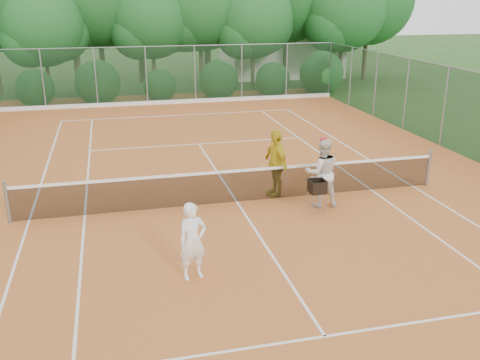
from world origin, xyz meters
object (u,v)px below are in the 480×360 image
object	(u,v)px
player_white	(193,241)
player_center_grp	(322,172)
ball_hopper	(317,187)
player_yellow	(276,163)

from	to	relation	value
player_white	player_center_grp	bearing A→B (deg)	24.10
player_center_grp	ball_hopper	xyz separation A→B (m)	(-0.32, -0.50, -0.22)
player_center_grp	player_white	bearing A→B (deg)	-142.31
player_white	player_yellow	xyz separation A→B (m)	(3.03, 4.15, 0.16)
player_yellow	ball_hopper	world-z (taller)	player_yellow
ball_hopper	player_center_grp	bearing A→B (deg)	66.41
player_center_grp	ball_hopper	bearing A→B (deg)	-123.00
player_center_grp	player_yellow	distance (m)	1.44
player_white	player_center_grp	distance (m)	5.07
player_center_grp	ball_hopper	world-z (taller)	player_center_grp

